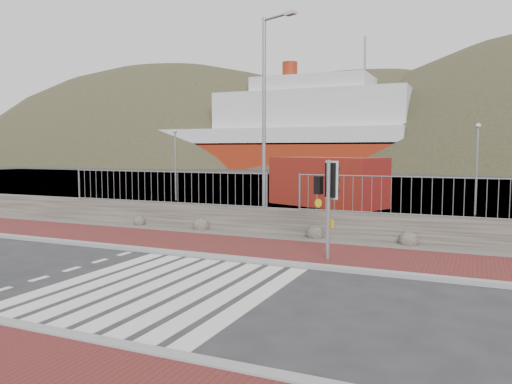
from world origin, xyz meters
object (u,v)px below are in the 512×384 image
at_px(ferry, 274,135).
at_px(traffic_signal_far, 327,188).
at_px(shipping_container, 327,182).
at_px(streetlight, 266,112).

distance_m(ferry, traffic_signal_far, 69.62).
bearing_deg(traffic_signal_far, shipping_container, -50.90).
distance_m(streetlight, shipping_container, 9.20).
height_order(ferry, traffic_signal_far, ferry).
height_order(ferry, shipping_container, ferry).
bearing_deg(ferry, streetlight, -68.43).
xyz_separation_m(traffic_signal_far, shipping_container, (-3.65, 12.86, -0.66)).
height_order(ferry, streetlight, ferry).
bearing_deg(shipping_container, ferry, 137.63).
relative_size(ferry, streetlight, 6.56).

